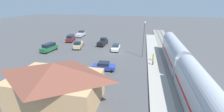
{
  "coord_description": "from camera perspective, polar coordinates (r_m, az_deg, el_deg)",
  "views": [
    {
      "loc": [
        -6.72,
        37.33,
        13.22
      ],
      "look_at": [
        -0.23,
        5.54,
        1.0
      ],
      "focal_mm": 23.82,
      "sensor_mm": 36.0,
      "label": 1
    }
  ],
  "objects": [
    {
      "name": "ground_plane",
      "position": [
        40.16,
        1.27,
        1.42
      ],
      "size": [
        200.0,
        200.0,
        0.0
      ],
      "primitive_type": "plane",
      "color": "#4C4C4F"
    },
    {
      "name": "passenger_train",
      "position": [
        19.97,
        31.86,
        -14.14
      ],
      "size": [
        2.93,
        53.37,
        4.98
      ],
      "color": "#ADB2BC",
      "rests_on": "railway_track"
    },
    {
      "name": "pedestrian_waiting_far",
      "position": [
        32.57,
        15.51,
        -1.66
      ],
      "size": [
        0.36,
        0.36,
        1.71
      ],
      "color": "#333338",
      "rests_on": "platform"
    },
    {
      "name": "pedestrian_on_platform",
      "position": [
        34.89,
        15.57,
        -0.16
      ],
      "size": [
        0.36,
        0.36,
        1.71
      ],
      "color": "#333338",
      "rests_on": "platform"
    },
    {
      "name": "suv_maroon",
      "position": [
        52.77,
        -15.62,
        6.65
      ],
      "size": [
        2.76,
        5.16,
        2.22
      ],
      "color": "maroon",
      "rests_on": "ground"
    },
    {
      "name": "suv_green",
      "position": [
        44.17,
        -23.04,
        3.1
      ],
      "size": [
        2.76,
        5.16,
        2.22
      ],
      "color": "#236638",
      "rests_on": "ground"
    },
    {
      "name": "pickup_silver",
      "position": [
        58.99,
        -11.93,
        8.27
      ],
      "size": [
        2.07,
        5.44,
        2.14
      ],
      "color": "silver",
      "rests_on": "ground"
    },
    {
      "name": "pickup_black",
      "position": [
        46.63,
        -3.57,
        5.44
      ],
      "size": [
        2.33,
        5.52,
        2.14
      ],
      "color": "black",
      "rests_on": "ground"
    },
    {
      "name": "light_pole_near_platform",
      "position": [
        36.02,
        12.14,
        7.59
      ],
      "size": [
        0.44,
        0.44,
        8.66
      ],
      "color": "#515156",
      "rests_on": "ground"
    },
    {
      "name": "station_building",
      "position": [
        21.3,
        -20.73,
        -9.4
      ],
      "size": [
        12.2,
        7.86,
        5.85
      ],
      "color": "tan",
      "rests_on": "ground"
    },
    {
      "name": "sedan_blue",
      "position": [
        29.75,
        -3.14,
        -3.9
      ],
      "size": [
        4.63,
        2.54,
        1.74
      ],
      "color": "#283D9E",
      "rests_on": "ground"
    },
    {
      "name": "pickup_tan",
      "position": [
        44.78,
        -12.79,
        4.32
      ],
      "size": [
        2.98,
        5.68,
        2.14
      ],
      "color": "#C6B284",
      "rests_on": "ground"
    },
    {
      "name": "sedan_white",
      "position": [
        41.48,
        1.46,
        3.32
      ],
      "size": [
        1.87,
        4.51,
        1.74
      ],
      "color": "white",
      "rests_on": "ground"
    },
    {
      "name": "platform",
      "position": [
        39.68,
        15.62,
        0.62
      ],
      "size": [
        3.2,
        46.0,
        0.3
      ],
      "color": "#A8A399",
      "rests_on": "ground"
    },
    {
      "name": "railway_track",
      "position": [
        40.23,
        21.28,
        0.13
      ],
      "size": [
        4.8,
        70.0,
        0.3
      ],
      "color": "gray",
      "rests_on": "ground"
    }
  ]
}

